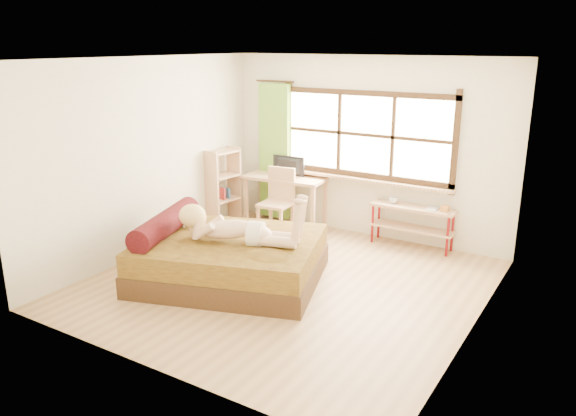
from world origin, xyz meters
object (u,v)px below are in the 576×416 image
Objects in this scene: bookshelf at (223,188)px; desk at (285,183)px; bed at (226,257)px; pipe_shelf at (413,217)px; kitten at (190,217)px; woman at (237,216)px; chair at (278,197)px.

desk is at bearing 39.28° from bookshelf.
bookshelf is at bearing -152.66° from desk.
bed is 2.14× the size of pipe_shelf.
desk is at bearing 67.83° from kitten.
desk is 1.11× the size of pipe_shelf.
bookshelf reaches higher than woman.
pipe_shelf is at bearing 37.96° from bed.
desk reaches higher than kitten.
desk is (-0.72, 2.26, -0.17)m from woman.
chair is (-0.63, 1.91, -0.30)m from woman.
woman is at bearing -76.99° from desk.
bed reaches higher than desk.
bed is at bearing 152.53° from woman.
bookshelf is at bearing -167.98° from pipe_shelf.
woman is 2.38m from desk.
kitten is at bearing -98.70° from desk.
desk is 1.00m from bookshelf.
bed is 2.56× the size of chair.
bookshelf reaches higher than kitten.
desk is at bearing 84.98° from bed.
bookshelf is at bearing 114.00° from woman.
bed is at bearing -43.92° from bookshelf.
chair is at bearing 17.70° from bookshelf.
woman is at bearing -27.47° from bed.
bed is 8.00× the size of kitten.
pipe_shelf is at bearing -1.39° from desk.
chair is (-0.43, 1.87, 0.27)m from bed.
kitten is at bearing -58.91° from bookshelf.
bookshelf is (-1.57, 1.73, -0.24)m from woman.
pipe_shelf is 0.98× the size of bookshelf.
desk is 1.08× the size of bookshelf.
woman reaches higher than kitten.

